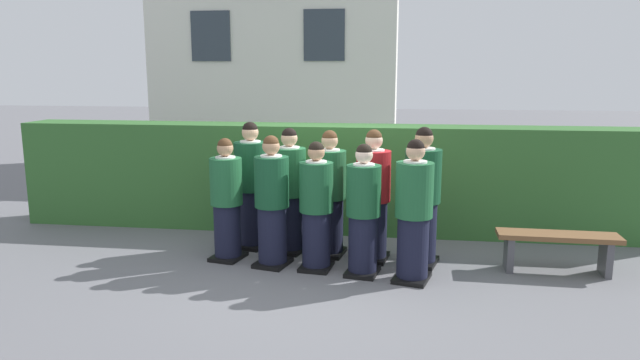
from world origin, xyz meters
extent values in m
plane|color=slate|center=(0.00, 0.00, 0.00)|extent=(60.00, 60.00, 0.00)
cylinder|color=black|center=(-1.18, 0.24, 0.36)|extent=(0.34, 0.34, 0.72)
cube|color=black|center=(-1.18, 0.24, 0.03)|extent=(0.45, 0.51, 0.05)
cylinder|color=#1E5B33|center=(-1.18, 0.24, 1.01)|extent=(0.41, 0.41, 0.59)
cylinder|color=white|center=(-1.18, 0.24, 1.31)|extent=(0.25, 0.25, 0.03)
cube|color=gold|center=(-1.14, 0.42, 1.13)|extent=(0.04, 0.02, 0.26)
sphere|color=tan|center=(-1.18, 0.24, 1.43)|extent=(0.20, 0.20, 0.20)
sphere|color=#472D19|center=(-1.18, 0.24, 1.47)|extent=(0.19, 0.19, 0.19)
cube|color=white|center=(-1.13, 0.49, 0.92)|extent=(0.15, 0.04, 0.20)
cylinder|color=black|center=(-0.56, 0.08, 0.37)|extent=(0.36, 0.36, 0.75)
cube|color=black|center=(-0.56, 0.08, 0.03)|extent=(0.47, 0.54, 0.05)
cylinder|color=#144728|center=(-0.56, 0.08, 1.05)|extent=(0.42, 0.42, 0.62)
cylinder|color=white|center=(-0.56, 0.08, 1.37)|extent=(0.26, 0.26, 0.03)
cube|color=#236038|center=(-0.52, 0.27, 1.18)|extent=(0.04, 0.02, 0.27)
sphere|color=tan|center=(-0.56, 0.08, 1.49)|extent=(0.21, 0.21, 0.21)
sphere|color=#472D19|center=(-0.56, 0.08, 1.52)|extent=(0.19, 0.19, 0.19)
cylinder|color=black|center=(-0.01, 0.02, 0.36)|extent=(0.34, 0.34, 0.72)
cube|color=black|center=(-0.01, 0.02, 0.03)|extent=(0.41, 0.49, 0.05)
cylinder|color=#19512D|center=(-0.01, 0.02, 1.02)|extent=(0.41, 0.41, 0.59)
cylinder|color=white|center=(-0.01, 0.02, 1.32)|extent=(0.25, 0.25, 0.03)
cube|color=gold|center=(0.02, 0.22, 1.13)|extent=(0.04, 0.02, 0.26)
sphere|color=tan|center=(-0.01, 0.02, 1.43)|extent=(0.20, 0.20, 0.20)
sphere|color=black|center=(-0.01, 0.02, 1.47)|extent=(0.19, 0.19, 0.19)
cube|color=white|center=(0.02, 0.29, 0.93)|extent=(0.15, 0.03, 0.20)
cylinder|color=black|center=(0.57, -0.09, 0.36)|extent=(0.34, 0.34, 0.72)
cube|color=black|center=(0.57, -0.09, 0.03)|extent=(0.43, 0.50, 0.05)
cylinder|color=#19512D|center=(0.57, -0.09, 1.01)|extent=(0.41, 0.41, 0.59)
cylinder|color=white|center=(0.57, -0.09, 1.32)|extent=(0.25, 0.25, 0.03)
cube|color=navy|center=(0.60, 0.10, 1.13)|extent=(0.04, 0.02, 0.26)
sphere|color=beige|center=(0.57, -0.09, 1.43)|extent=(0.20, 0.20, 0.20)
sphere|color=black|center=(0.57, -0.09, 1.47)|extent=(0.19, 0.19, 0.19)
cylinder|color=black|center=(1.14, -0.21, 0.38)|extent=(0.36, 0.36, 0.75)
cube|color=black|center=(1.14, -0.21, 0.03)|extent=(0.48, 0.55, 0.05)
cylinder|color=#1E5B33|center=(1.14, -0.21, 1.06)|extent=(0.43, 0.43, 0.62)
cylinder|color=white|center=(1.14, -0.21, 1.38)|extent=(0.26, 0.26, 0.03)
cube|color=navy|center=(1.19, -0.02, 1.19)|extent=(0.04, 0.02, 0.27)
sphere|color=tan|center=(1.14, -0.21, 1.50)|extent=(0.21, 0.21, 0.21)
sphere|color=black|center=(1.14, -0.21, 1.54)|extent=(0.20, 0.20, 0.20)
cube|color=white|center=(1.21, 0.05, 0.97)|extent=(0.15, 0.04, 0.20)
cylinder|color=black|center=(-1.01, 0.81, 0.39)|extent=(0.38, 0.38, 0.79)
cube|color=black|center=(-1.01, 0.81, 0.03)|extent=(0.51, 0.58, 0.05)
cylinder|color=#144728|center=(-1.01, 0.81, 1.11)|extent=(0.45, 0.45, 0.65)
cylinder|color=white|center=(-1.01, 0.81, 1.45)|extent=(0.28, 0.28, 0.03)
cube|color=navy|center=(-0.96, 1.01, 1.24)|extent=(0.04, 0.02, 0.29)
sphere|color=tan|center=(-1.01, 0.81, 1.57)|extent=(0.22, 0.22, 0.22)
sphere|color=black|center=(-1.01, 0.81, 1.61)|extent=(0.21, 0.21, 0.21)
cylinder|color=black|center=(-0.45, 0.66, 0.38)|extent=(0.36, 0.36, 0.76)
cube|color=black|center=(-0.45, 0.66, 0.03)|extent=(0.48, 0.55, 0.05)
cylinder|color=#1E5B33|center=(-0.45, 0.66, 1.08)|extent=(0.43, 0.43, 0.63)
cylinder|color=white|center=(-0.45, 0.66, 1.40)|extent=(0.27, 0.27, 0.03)
cube|color=#236038|center=(-0.41, 0.86, 1.20)|extent=(0.04, 0.02, 0.28)
sphere|color=tan|center=(-0.45, 0.66, 1.52)|extent=(0.22, 0.22, 0.22)
sphere|color=black|center=(-0.45, 0.66, 1.56)|extent=(0.20, 0.20, 0.20)
cube|color=white|center=(-0.39, 0.93, 0.98)|extent=(0.15, 0.04, 0.20)
cylinder|color=black|center=(0.08, 0.60, 0.38)|extent=(0.36, 0.36, 0.75)
cube|color=black|center=(0.08, 0.60, 0.03)|extent=(0.44, 0.52, 0.05)
cylinder|color=#1E5B33|center=(0.08, 0.60, 1.07)|extent=(0.43, 0.43, 0.62)
cylinder|color=white|center=(0.08, 0.60, 1.38)|extent=(0.26, 0.26, 0.03)
cube|color=navy|center=(0.11, 0.80, 1.19)|extent=(0.04, 0.02, 0.27)
sphere|color=tan|center=(0.08, 0.60, 1.50)|extent=(0.21, 0.21, 0.21)
sphere|color=#472D19|center=(0.08, 0.60, 1.54)|extent=(0.20, 0.20, 0.20)
cylinder|color=black|center=(0.65, 0.47, 0.38)|extent=(0.37, 0.37, 0.77)
cube|color=black|center=(0.65, 0.47, 0.03)|extent=(0.45, 0.53, 0.05)
cylinder|color=#AD191E|center=(0.65, 0.47, 1.09)|extent=(0.43, 0.43, 0.63)
cylinder|color=white|center=(0.65, 0.47, 1.41)|extent=(0.27, 0.27, 0.03)
cube|color=gold|center=(0.68, 0.68, 1.21)|extent=(0.04, 0.02, 0.28)
sphere|color=beige|center=(0.65, 0.47, 1.53)|extent=(0.22, 0.22, 0.22)
sphere|color=#472D19|center=(0.65, 0.47, 1.57)|extent=(0.20, 0.20, 0.20)
cube|color=white|center=(0.69, 0.75, 0.99)|extent=(0.15, 0.03, 0.20)
cylinder|color=black|center=(1.26, 0.39, 0.40)|extent=(0.38, 0.38, 0.79)
cube|color=black|center=(1.26, 0.39, 0.03)|extent=(0.50, 0.57, 0.05)
cylinder|color=#144728|center=(1.26, 0.39, 1.12)|extent=(0.45, 0.45, 0.65)
cylinder|color=white|center=(1.26, 0.39, 1.45)|extent=(0.28, 0.28, 0.03)
cube|color=navy|center=(1.31, 0.60, 1.25)|extent=(0.04, 0.02, 0.29)
sphere|color=tan|center=(1.26, 0.39, 1.57)|extent=(0.22, 0.22, 0.22)
sphere|color=black|center=(1.26, 0.39, 1.61)|extent=(0.21, 0.21, 0.21)
cube|color=#33662D|center=(0.00, 1.83, 0.79)|extent=(9.61, 0.70, 1.59)
cube|color=silver|center=(-2.02, 7.75, 2.53)|extent=(5.69, 3.12, 5.06)
cube|color=#2D3842|center=(-3.30, 6.17, 3.13)|extent=(0.90, 0.04, 1.10)
cube|color=#2D3842|center=(-0.74, 6.17, 3.13)|extent=(0.90, 0.04, 1.10)
cube|color=brown|center=(2.86, 0.29, 0.45)|extent=(1.41, 0.40, 0.06)
cube|color=#4C4C51|center=(2.31, 0.31, 0.21)|extent=(0.09, 0.32, 0.42)
cube|color=#4C4C51|center=(3.41, 0.28, 0.21)|extent=(0.09, 0.32, 0.42)
camera|label=1|loc=(0.98, -6.66, 2.39)|focal=32.51mm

